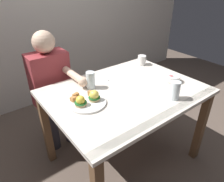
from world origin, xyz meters
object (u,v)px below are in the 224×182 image
at_px(eggs_benedict_plate, 87,100).
at_px(diner_person, 52,85).
at_px(water_glass_near, 175,92).
at_px(fork, 103,77).
at_px(dining_table, 125,102).
at_px(fruit_bowl, 173,78).
at_px(water_glass_far, 91,81).
at_px(coffee_mug, 142,60).

xyz_separation_m(eggs_benedict_plate, diner_person, (-0.02, 0.58, -0.11)).
bearing_deg(water_glass_near, fork, 107.75).
xyz_separation_m(dining_table, eggs_benedict_plate, (-0.34, 0.02, 0.13)).
bearing_deg(dining_table, eggs_benedict_plate, 176.22).
height_order(dining_table, eggs_benedict_plate, eggs_benedict_plate).
distance_m(eggs_benedict_plate, fruit_bowl, 0.77).
bearing_deg(water_glass_near, eggs_benedict_plate, 148.08).
distance_m(fruit_bowl, fork, 0.60).
relative_size(dining_table, water_glass_near, 8.65).
bearing_deg(water_glass_far, fork, 28.09).
distance_m(eggs_benedict_plate, fork, 0.44).
distance_m(fork, diner_person, 0.48).
relative_size(dining_table, coffee_mug, 10.76).
xyz_separation_m(dining_table, water_glass_near, (0.19, -0.31, 0.17)).
bearing_deg(eggs_benedict_plate, coffee_mug, 18.87).
relative_size(fruit_bowl, fork, 0.77).
distance_m(coffee_mug, diner_person, 0.90).
bearing_deg(water_glass_near, dining_table, 121.85).
distance_m(fruit_bowl, diner_person, 1.07).
xyz_separation_m(eggs_benedict_plate, fruit_bowl, (0.75, -0.15, 0.00)).
height_order(dining_table, fruit_bowl, fruit_bowl).
bearing_deg(eggs_benedict_plate, fork, 39.68).
distance_m(eggs_benedict_plate, diner_person, 0.59).
distance_m(fruit_bowl, water_glass_near, 0.29).
bearing_deg(fruit_bowl, diner_person, 136.86).
bearing_deg(fork, diner_person, 140.59).
height_order(coffee_mug, water_glass_far, water_glass_far).
relative_size(fruit_bowl, coffee_mug, 1.08).
height_order(eggs_benedict_plate, water_glass_far, water_glass_far).
distance_m(dining_table, water_glass_near, 0.40).
height_order(water_glass_near, diner_person, diner_person).
height_order(coffee_mug, fork, coffee_mug).
bearing_deg(coffee_mug, eggs_benedict_plate, -161.13).
bearing_deg(coffee_mug, water_glass_far, -171.49).
relative_size(water_glass_near, water_glass_far, 1.02).
relative_size(dining_table, diner_person, 1.05).
height_order(fork, water_glass_near, water_glass_near).
height_order(water_glass_near, water_glass_far, water_glass_near).
relative_size(coffee_mug, diner_person, 0.10).
height_order(eggs_benedict_plate, fruit_bowl, eggs_benedict_plate).
height_order(fork, water_glass_far, water_glass_far).
xyz_separation_m(dining_table, water_glass_far, (-0.20, 0.20, 0.17)).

